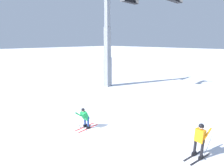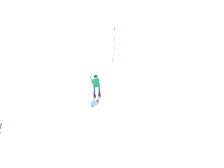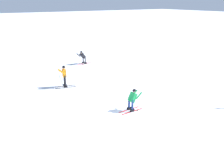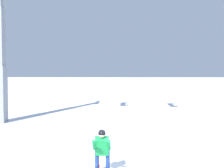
# 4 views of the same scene
# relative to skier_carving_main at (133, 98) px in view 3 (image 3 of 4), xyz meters

# --- Properties ---
(ground_plane) EXTENTS (260.00, 260.00, 0.00)m
(ground_plane) POSITION_rel_skier_carving_main_xyz_m (0.98, 0.37, -0.82)
(ground_plane) COLOR white
(skier_carving_main) EXTENTS (0.71, 1.61, 1.55)m
(skier_carving_main) POSITION_rel_skier_carving_main_xyz_m (0.00, 0.00, 0.00)
(skier_carving_main) COLOR red
(skier_carving_main) RESTS_ON ground_plane
(skier_distant_uphill) EXTENTS (0.93, 1.80, 1.63)m
(skier_distant_uphill) POSITION_rel_skier_carving_main_xyz_m (12.24, -2.47, 0.04)
(skier_distant_uphill) COLOR red
(skier_distant_uphill) RESTS_ON ground_plane
(skier_distant_downhill) EXTENTS (0.83, 1.70, 1.83)m
(skier_distant_downhill) POSITION_rel_skier_carving_main_xyz_m (6.39, 2.02, 0.24)
(skier_distant_downhill) COLOR black
(skier_distant_downhill) RESTS_ON ground_plane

